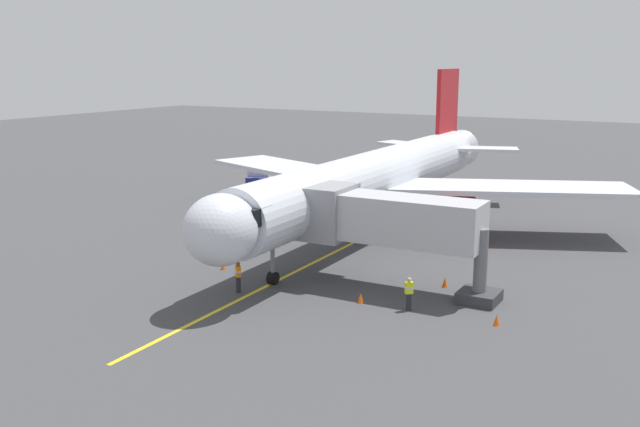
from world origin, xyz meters
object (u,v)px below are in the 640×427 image
(ground_crew_wing_walker, at_px, (421,205))
(safety_cone_nose_left, at_px, (497,320))
(safety_cone_wing_port, at_px, (445,282))
(safety_cone_wing_starboard, at_px, (223,265))
(airplane, at_px, (376,178))
(ground_crew_marshaller, at_px, (238,276))
(safety_cone_nose_right, at_px, (361,298))
(jet_bridge, at_px, (380,220))
(box_truck_near_nose, at_px, (262,177))
(ground_crew_loader, at_px, (409,293))

(ground_crew_wing_walker, height_order, safety_cone_nose_left, ground_crew_wing_walker)
(ground_crew_wing_walker, distance_m, safety_cone_wing_port, 18.62)
(safety_cone_wing_starboard, bearing_deg, airplane, -107.05)
(airplane, xyz_separation_m, ground_crew_marshaller, (0.60, 15.91, -3.12))
(safety_cone_nose_left, relative_size, safety_cone_nose_right, 1.00)
(jet_bridge, xyz_separation_m, safety_cone_nose_right, (-0.36, 3.04, -3.49))
(safety_cone_nose_right, bearing_deg, airplane, -67.47)
(box_truck_near_nose, xyz_separation_m, safety_cone_wing_port, (-25.37, 19.56, -1.11))
(box_truck_near_nose, xyz_separation_m, safety_cone_nose_left, (-29.51, 23.96, -1.11))
(box_truck_near_nose, relative_size, safety_cone_wing_port, 9.07)
(safety_cone_wing_port, bearing_deg, box_truck_near_nose, -37.63)
(ground_crew_loader, height_order, box_truck_near_nose, box_truck_near_nose)
(ground_crew_wing_walker, bearing_deg, safety_cone_wing_starboard, 76.99)
(jet_bridge, distance_m, safety_cone_wing_port, 5.03)
(safety_cone_nose_left, distance_m, safety_cone_wing_port, 6.05)
(jet_bridge, height_order, safety_cone_wing_port, jet_bridge)
(safety_cone_nose_right, bearing_deg, safety_cone_nose_left, -177.63)
(ground_crew_marshaller, relative_size, box_truck_near_nose, 0.34)
(ground_crew_loader, relative_size, safety_cone_nose_right, 3.11)
(safety_cone_wing_starboard, bearing_deg, ground_crew_loader, 174.52)
(ground_crew_marshaller, bearing_deg, ground_crew_loader, -168.43)
(airplane, distance_m, ground_crew_wing_walker, 7.90)
(ground_crew_marshaller, distance_m, safety_cone_wing_starboard, 4.57)
(safety_cone_wing_port, bearing_deg, jet_bridge, 27.15)
(jet_bridge, height_order, box_truck_near_nose, jet_bridge)
(airplane, bearing_deg, ground_crew_wing_walker, -95.51)
(ground_crew_wing_walker, xyz_separation_m, ground_crew_loader, (-7.79, 21.27, 0.00))
(ground_crew_wing_walker, bearing_deg, box_truck_near_nose, -9.18)
(box_truck_near_nose, relative_size, safety_cone_nose_right, 9.07)
(box_truck_near_nose, bearing_deg, safety_cone_nose_right, 132.87)
(ground_crew_marshaller, height_order, safety_cone_wing_port, ground_crew_marshaller)
(jet_bridge, height_order, ground_crew_marshaller, jet_bridge)
(ground_crew_marshaller, bearing_deg, ground_crew_wing_walker, -93.20)
(airplane, relative_size, ground_crew_loader, 23.54)
(safety_cone_nose_left, xyz_separation_m, safety_cone_nose_right, (7.00, 0.29, 0.00))
(airplane, xyz_separation_m, safety_cone_wing_starboard, (3.94, 12.86, -3.73))
(ground_crew_marshaller, xyz_separation_m, safety_cone_nose_left, (-13.51, -1.97, -0.61))
(safety_cone_wing_port, bearing_deg, ground_crew_wing_walker, -64.30)
(jet_bridge, height_order, safety_cone_nose_left, jet_bridge)
(ground_crew_wing_walker, distance_m, safety_cone_nose_right, 22.09)
(ground_crew_marshaller, bearing_deg, safety_cone_wing_port, -145.77)
(box_truck_near_nose, height_order, safety_cone_nose_left, box_truck_near_nose)
(airplane, xyz_separation_m, ground_crew_wing_walker, (-0.70, -7.22, -3.12))
(ground_crew_loader, height_order, safety_cone_wing_starboard, ground_crew_loader)
(safety_cone_nose_left, bearing_deg, jet_bridge, -20.47)
(ground_crew_loader, bearing_deg, box_truck_near_nose, -43.81)
(airplane, distance_m, safety_cone_nose_right, 15.85)
(ground_crew_loader, distance_m, safety_cone_wing_starboard, 12.50)
(box_truck_near_nose, bearing_deg, ground_crew_loader, 136.19)
(safety_cone_nose_right, distance_m, safety_cone_wing_port, 5.49)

